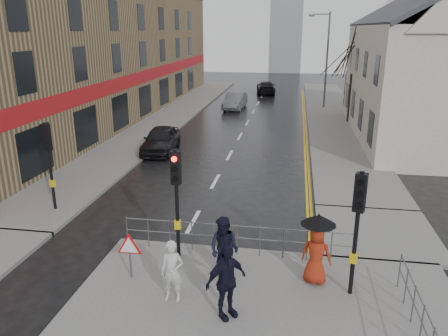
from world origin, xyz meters
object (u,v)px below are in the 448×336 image
(pedestrian_d, at_px, (226,281))
(car_mid, at_px, (235,101))
(pedestrian_b, at_px, (224,249))
(pedestrian_with_umbrella, at_px, (317,246))
(car_parked, at_px, (161,140))
(pedestrian_a, at_px, (172,271))

(pedestrian_d, height_order, car_mid, pedestrian_d)
(pedestrian_b, relative_size, pedestrian_with_umbrella, 0.91)
(car_parked, bearing_deg, car_mid, 77.32)
(pedestrian_d, bearing_deg, car_parked, 68.36)
(pedestrian_a, height_order, pedestrian_d, pedestrian_d)
(pedestrian_a, relative_size, pedestrian_b, 0.89)
(pedestrian_a, bearing_deg, car_mid, 95.62)
(car_parked, height_order, car_mid, car_parked)
(pedestrian_with_umbrella, relative_size, car_parked, 0.47)
(pedestrian_with_umbrella, xyz_separation_m, pedestrian_d, (-2.18, -1.88, -0.15))
(pedestrian_with_umbrella, height_order, car_parked, pedestrian_with_umbrella)
(pedestrian_b, relative_size, pedestrian_d, 0.95)
(car_parked, bearing_deg, pedestrian_a, -75.65)
(pedestrian_b, distance_m, car_parked, 14.09)
(pedestrian_with_umbrella, relative_size, pedestrian_d, 1.05)
(car_mid, bearing_deg, pedestrian_b, -78.97)
(pedestrian_a, bearing_deg, pedestrian_d, -16.73)
(pedestrian_a, distance_m, pedestrian_d, 1.54)
(car_mid, bearing_deg, pedestrian_with_umbrella, -73.84)
(pedestrian_a, relative_size, car_mid, 0.38)
(pedestrian_with_umbrella, distance_m, pedestrian_d, 2.88)
(car_parked, bearing_deg, pedestrian_d, -71.13)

